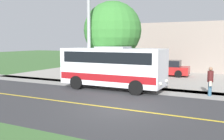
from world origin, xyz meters
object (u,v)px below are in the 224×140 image
at_px(shuttle_bus_front, 113,66).
at_px(street_light_pole, 88,23).
at_px(tree_curbside, 113,30).
at_px(parked_car_near, 165,68).
at_px(commercial_building, 192,46).
at_px(pedestrian_with_bags, 210,80).

bearing_deg(shuttle_bus_front, street_light_pole, -99.88).
bearing_deg(tree_curbside, shuttle_bus_front, 27.13).
height_order(parked_car_near, commercial_building, commercial_building).
bearing_deg(shuttle_bus_front, commercial_building, 172.53).
distance_m(street_light_pole, parked_car_near, 9.42).
relative_size(shuttle_bus_front, parked_car_near, 1.54).
distance_m(tree_curbside, commercial_building, 14.55).
bearing_deg(shuttle_bus_front, pedestrian_with_bags, 95.77).
bearing_deg(commercial_building, pedestrian_with_bags, 13.29).
bearing_deg(shuttle_bus_front, tree_curbside, -152.87).
xyz_separation_m(pedestrian_with_bags, commercial_building, (-16.29, -3.85, 1.68)).
relative_size(parked_car_near, tree_curbside, 0.72).
bearing_deg(commercial_building, tree_curbside, -14.81).
xyz_separation_m(pedestrian_with_bags, parked_car_near, (-7.69, -4.77, -0.22)).
relative_size(tree_curbside, commercial_building, 0.30).
distance_m(pedestrian_with_bags, commercial_building, 16.82).
height_order(shuttle_bus_front, tree_curbside, tree_curbside).
bearing_deg(parked_car_near, tree_curbside, -27.26).
bearing_deg(pedestrian_with_bags, parked_car_near, -148.18).
bearing_deg(parked_car_near, commercial_building, 173.89).
bearing_deg(tree_curbside, pedestrian_with_bags, 73.14).
bearing_deg(tree_curbside, commercial_building, 165.19).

